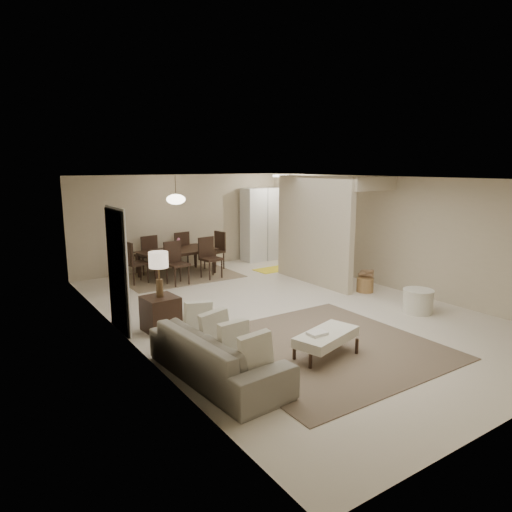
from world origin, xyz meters
TOP-DOWN VIEW (x-y plane):
  - floor at (0.00, 0.00)m, footprint 9.00×9.00m
  - ceiling at (0.00, 0.00)m, footprint 9.00×9.00m
  - back_wall at (0.00, 4.50)m, footprint 6.00×0.00m
  - left_wall at (-3.00, 0.00)m, footprint 0.00×9.00m
  - right_wall at (3.00, 0.00)m, footprint 0.00×9.00m
  - partition at (1.80, 1.25)m, footprint 0.15×2.50m
  - doorway at (-2.97, 0.60)m, footprint 0.04×0.90m
  - pantry_cabinet at (2.35, 4.15)m, footprint 1.20×0.55m
  - flush_light at (2.30, 3.20)m, footprint 0.44×0.44m
  - living_rug at (-0.63, -1.84)m, footprint 3.20×3.20m
  - sofa at (-2.45, -1.84)m, footprint 2.27×1.03m
  - ottoman_bench at (-0.83, -2.14)m, footprint 1.16×0.77m
  - side_table at (-2.40, 0.21)m, footprint 0.58×0.58m
  - table_lamp at (-2.40, 0.21)m, footprint 0.32×0.32m
  - round_pouf at (2.01, -1.56)m, footprint 0.57×0.57m
  - wicker_basket at (2.25, 0.00)m, footprint 0.45×0.45m
  - dining_rug at (-0.55, 3.65)m, footprint 2.80×2.10m
  - dining_table at (-0.55, 3.65)m, footprint 2.00×1.30m
  - dining_chairs at (-0.55, 3.65)m, footprint 2.73×2.13m
  - vase at (-0.55, 3.65)m, footprint 0.18×0.18m
  - yellow_mat at (1.86, 2.88)m, footprint 1.03×0.66m
  - pendant_light at (-0.55, 3.65)m, footprint 0.46×0.46m

SIDE VIEW (x-z plane):
  - floor at x=0.00m, z-range 0.00..0.00m
  - living_rug at x=-0.63m, z-range 0.00..0.01m
  - dining_rug at x=-0.55m, z-range 0.00..0.01m
  - yellow_mat at x=1.86m, z-range 0.00..0.01m
  - wicker_basket at x=2.25m, z-range 0.00..0.31m
  - round_pouf at x=2.01m, z-range 0.00..0.44m
  - side_table at x=-2.40m, z-range 0.00..0.59m
  - ottoman_bench at x=-0.83m, z-range 0.11..0.49m
  - sofa at x=-2.45m, z-range 0.00..0.65m
  - dining_table at x=-0.55m, z-range 0.00..0.66m
  - dining_chairs at x=-0.55m, z-range 0.00..1.00m
  - vase at x=-0.55m, z-range 0.66..0.82m
  - doorway at x=-2.97m, z-range 0.00..2.04m
  - pantry_cabinet at x=2.35m, z-range 0.00..2.10m
  - table_lamp at x=-2.40m, z-range 0.77..1.53m
  - back_wall at x=0.00m, z-range -1.75..4.25m
  - left_wall at x=-3.00m, z-range -3.25..5.75m
  - right_wall at x=3.00m, z-range -3.25..5.75m
  - partition at x=1.80m, z-range 0.00..2.50m
  - pendant_light at x=-0.55m, z-range 1.57..2.27m
  - flush_light at x=2.30m, z-range 2.44..2.48m
  - ceiling at x=0.00m, z-range 2.50..2.50m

